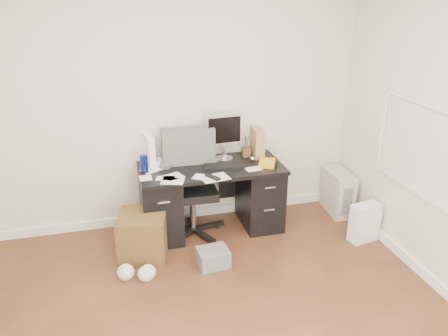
% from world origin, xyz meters
% --- Properties ---
extents(room_shell, '(4.02, 4.02, 2.71)m').
position_xyz_m(room_shell, '(0.03, 0.03, 1.66)').
color(room_shell, silver).
rests_on(room_shell, ground).
extents(desk, '(1.50, 0.70, 0.75)m').
position_xyz_m(desk, '(0.30, 1.65, 0.40)').
color(desk, black).
rests_on(desk, ground).
extents(loose_papers, '(1.10, 0.60, 0.00)m').
position_xyz_m(loose_papers, '(0.10, 1.60, 0.75)').
color(loose_papers, silver).
rests_on(loose_papers, desk).
extents(lcd_monitor, '(0.42, 0.26, 0.51)m').
position_xyz_m(lcd_monitor, '(0.48, 1.81, 1.01)').
color(lcd_monitor, silver).
rests_on(lcd_monitor, desk).
extents(keyboard, '(0.44, 0.20, 0.02)m').
position_xyz_m(keyboard, '(0.43, 1.60, 0.76)').
color(keyboard, black).
rests_on(keyboard, desk).
extents(computer_mouse, '(0.08, 0.08, 0.06)m').
position_xyz_m(computer_mouse, '(0.76, 1.68, 0.78)').
color(computer_mouse, silver).
rests_on(computer_mouse, desk).
extents(travel_mug, '(0.09, 0.09, 0.18)m').
position_xyz_m(travel_mug, '(-0.39, 1.67, 0.84)').
color(travel_mug, navy).
rests_on(travel_mug, desk).
extents(white_binder, '(0.18, 0.30, 0.32)m').
position_xyz_m(white_binder, '(-0.32, 1.88, 0.91)').
color(white_binder, white).
rests_on(white_binder, desk).
extents(magazine_file, '(0.15, 0.28, 0.31)m').
position_xyz_m(magazine_file, '(0.87, 1.82, 0.91)').
color(magazine_file, '#A67B50').
rests_on(magazine_file, desk).
extents(pen_cup, '(0.10, 0.10, 0.24)m').
position_xyz_m(pen_cup, '(0.74, 1.84, 0.87)').
color(pen_cup, '#553318').
rests_on(pen_cup, desk).
extents(yellow_book, '(0.26, 0.28, 0.04)m').
position_xyz_m(yellow_book, '(0.89, 1.54, 0.77)').
color(yellow_book, gold).
rests_on(yellow_book, desk).
extents(paper_remote, '(0.31, 0.26, 0.02)m').
position_xyz_m(paper_remote, '(0.27, 1.35, 0.76)').
color(paper_remote, silver).
rests_on(paper_remote, desk).
extents(office_chair, '(0.66, 0.66, 1.13)m').
position_xyz_m(office_chair, '(0.08, 1.62, 0.57)').
color(office_chair, '#4E504E').
rests_on(office_chair, ground).
extents(pc_tower, '(0.26, 0.52, 0.50)m').
position_xyz_m(pc_tower, '(1.84, 1.68, 0.25)').
color(pc_tower, '#B2AEA1').
rests_on(pc_tower, ground).
extents(shopping_bag, '(0.34, 0.27, 0.42)m').
position_xyz_m(shopping_bag, '(1.80, 1.02, 0.21)').
color(shopping_bag, white).
rests_on(shopping_bag, ground).
extents(wicker_basket, '(0.54, 0.54, 0.45)m').
position_xyz_m(wicker_basket, '(-0.47, 1.32, 0.23)').
color(wicker_basket, '#442F14').
rests_on(wicker_basket, ground).
extents(desk_printer, '(0.31, 0.26, 0.17)m').
position_xyz_m(desk_printer, '(0.15, 0.98, 0.09)').
color(desk_printer, slate).
rests_on(desk_printer, ground).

